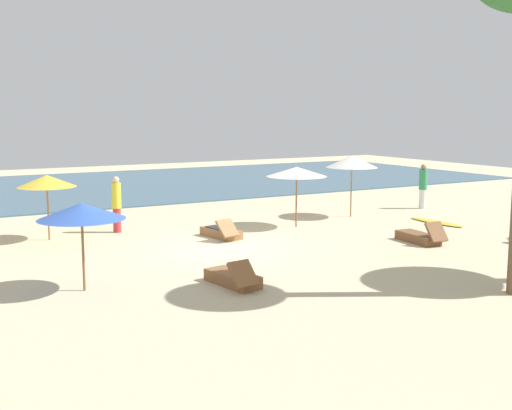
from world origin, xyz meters
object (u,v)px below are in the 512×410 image
umbrella_1 (297,172)px  lounger_4 (222,232)px  umbrella_0 (47,181)px  person_0 (423,186)px  lounger_2 (420,237)px  lounger_0 (234,278)px  surfboard (436,222)px  umbrella_2 (352,162)px  umbrella_3 (81,211)px  person_1 (117,204)px

umbrella_1 → lounger_4: size_ratio=1.17×
umbrella_0 → person_0: bearing=-3.4°
umbrella_0 → lounger_2: (9.71, -6.01, -1.67)m
umbrella_1 → person_0: 6.99m
lounger_0 → lounger_4: bearing=66.2°
umbrella_1 → lounger_4: umbrella_1 is taller
umbrella_1 → surfboard: (4.78, -1.86, -1.88)m
umbrella_2 → lounger_4: (-6.11, -1.26, -1.92)m
umbrella_2 → umbrella_3: size_ratio=1.18×
umbrella_0 → person_0: 14.84m
umbrella_2 → lounger_0: 10.73m
umbrella_3 → lounger_2: 10.39m
umbrella_0 → lounger_2: size_ratio=1.18×
umbrella_0 → umbrella_1: bearing=-13.2°
umbrella_3 → lounger_2: umbrella_3 is taller
person_0 → person_1: bearing=175.1°
umbrella_2 → surfboard: 3.80m
lounger_2 → surfboard: (3.00, 2.29, -0.13)m
person_1 → surfboard: size_ratio=0.78×
umbrella_0 → surfboard: bearing=-16.3°
umbrella_3 → surfboard: 13.61m
lounger_0 → surfboard: bearing=20.3°
umbrella_2 → person_0: umbrella_2 is taller
umbrella_0 → umbrella_3: bearing=-95.0°
lounger_4 → umbrella_1: bearing=8.7°
lounger_2 → person_0: bearing=45.3°
umbrella_3 → lounger_0: (3.09, -1.26, -1.62)m
lounger_4 → person_0: bearing=8.3°
umbrella_3 → person_0: 16.26m
person_0 → lounger_2: bearing=-134.7°
umbrella_2 → person_0: size_ratio=1.27×
umbrella_1 → person_0: bearing=8.1°
lounger_2 → umbrella_1: bearing=113.2°
lounger_0 → umbrella_2: bearing=37.4°
umbrella_1 → umbrella_3: size_ratio=1.06×
umbrella_1 → person_1: (-5.70, 2.06, -0.96)m
lounger_2 → surfboard: bearing=37.3°
umbrella_0 → umbrella_3: size_ratio=1.03×
lounger_4 → person_0: size_ratio=0.97×
umbrella_0 → umbrella_2: umbrella_2 is taller
umbrella_3 → lounger_4: bearing=35.9°
umbrella_0 → person_1: (2.23, 0.20, -0.88)m
umbrella_3 → person_1: 7.05m
umbrella_3 → person_1: (2.78, 6.42, -0.83)m
umbrella_3 → lounger_0: size_ratio=1.12×
umbrella_2 → person_0: (3.86, 0.19, -1.16)m
umbrella_3 → surfboard: bearing=10.7°
umbrella_2 → umbrella_3: umbrella_2 is taller
person_1 → surfboard: (10.48, -3.92, -0.92)m
surfboard → lounger_4: bearing=170.1°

